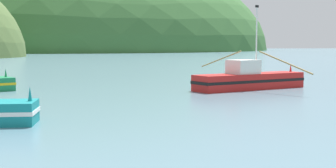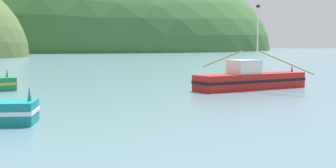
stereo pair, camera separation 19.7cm
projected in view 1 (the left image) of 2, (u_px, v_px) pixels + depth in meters
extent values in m
ellipsoid|color=#386633|center=(62.00, 50.00, 245.90)|extent=(202.59, 162.08, 97.59)
cone|color=#147F84|center=(30.00, 94.00, 23.58)|extent=(0.21, 0.21, 0.70)
cone|color=#197A47|center=(6.00, 73.00, 40.22)|extent=(0.27, 0.27, 0.70)
cube|color=red|center=(250.00, 81.00, 41.00)|extent=(10.28, 6.07, 1.29)
cube|color=black|center=(250.00, 81.00, 41.00)|extent=(10.38, 6.13, 0.23)
cone|color=red|center=(291.00, 68.00, 43.42)|extent=(0.26, 0.26, 0.70)
cube|color=silver|center=(243.00, 67.00, 40.51)|extent=(2.79, 2.65, 1.14)
cylinder|color=silver|center=(256.00, 41.00, 41.08)|extent=(0.12, 0.12, 5.38)
cube|color=black|center=(257.00, 6.00, 40.85)|extent=(0.34, 0.17, 0.20)
cylinder|color=#997F4C|center=(220.00, 59.00, 44.13)|extent=(2.27, 5.15, 1.64)
cylinder|color=#997F4C|center=(285.00, 62.00, 37.58)|extent=(2.27, 5.15, 1.64)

